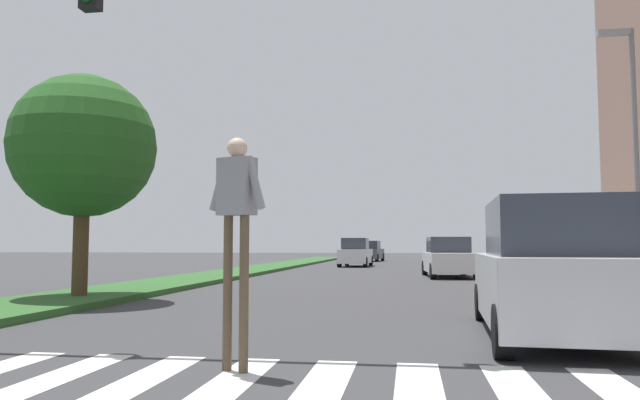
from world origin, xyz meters
name	(u,v)px	position (x,y,z in m)	size (l,w,h in m)	color
ground_plane	(392,273)	(0.00, 30.00, 0.00)	(140.00, 140.00, 0.00)	#38383A
crosswalk	(324,383)	(0.00, 7.36, 0.00)	(7.65, 2.20, 0.01)	silver
median_strip	(237,272)	(-6.99, 28.00, 0.07)	(2.64, 64.00, 0.15)	#2D5B28
tree_mid	(84,147)	(-6.87, 14.68, 3.68)	(3.42, 3.42, 5.26)	#4C3823
sidewalk_right	(578,275)	(7.82, 28.00, 0.07)	(3.00, 64.00, 0.15)	#9E9991
traffic_light_gantry	(84,36)	(-3.76, 9.29, 4.31)	(7.74, 0.30, 6.00)	gold
street_lamp_right	(632,132)	(7.22, 19.71, 4.59)	(1.02, 0.24, 7.50)	slate
pedestrian_performer	(237,214)	(-1.00, 7.73, 1.66)	(0.72, 0.37, 2.49)	brown
suv_crossing	(552,273)	(2.86, 10.61, 0.93)	(2.18, 4.69, 1.97)	#B7B7BC
sedan_midblock	(449,258)	(2.43, 26.84, 0.77)	(2.16, 4.32, 1.66)	silver
sedan_distant	(356,253)	(-2.47, 38.36, 0.81)	(1.91, 4.16, 1.75)	silver
sedan_far_horizon	(370,252)	(-2.41, 50.38, 0.77)	(2.26, 4.17, 1.66)	#474C51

